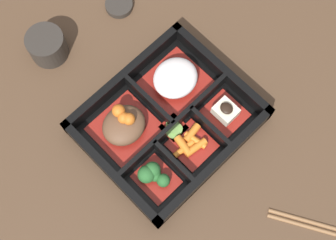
% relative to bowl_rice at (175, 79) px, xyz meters
% --- Properties ---
extents(ground_plane, '(3.00, 3.00, 0.00)m').
position_rel_bowl_rice_xyz_m(ground_plane, '(-0.06, -0.05, -0.03)').
color(ground_plane, '#4C3523').
extents(bento_base, '(0.28, 0.24, 0.01)m').
position_rel_bowl_rice_xyz_m(bento_base, '(-0.06, -0.05, -0.03)').
color(bento_base, black).
rests_on(bento_base, ground_plane).
extents(bento_rim, '(0.28, 0.24, 0.04)m').
position_rel_bowl_rice_xyz_m(bento_rim, '(-0.06, -0.05, -0.01)').
color(bento_rim, black).
rests_on(bento_rim, ground_plane).
extents(bowl_stew, '(0.11, 0.10, 0.05)m').
position_rel_bowl_rice_xyz_m(bowl_stew, '(-0.13, 0.00, -0.00)').
color(bowl_stew, maroon).
rests_on(bowl_stew, bento_base).
extents(bowl_rice, '(0.11, 0.10, 0.04)m').
position_rel_bowl_rice_xyz_m(bowl_rice, '(0.00, 0.00, 0.00)').
color(bowl_rice, maroon).
rests_on(bowl_rice, bento_base).
extents(bowl_greens, '(0.06, 0.07, 0.04)m').
position_rel_bowl_rice_xyz_m(bowl_greens, '(-0.15, -0.10, -0.00)').
color(bowl_greens, maroon).
rests_on(bowl_greens, bento_base).
extents(bowl_carrots, '(0.07, 0.07, 0.02)m').
position_rel_bowl_rice_xyz_m(bowl_carrots, '(-0.06, -0.10, -0.01)').
color(bowl_carrots, maroon).
rests_on(bowl_carrots, bento_base).
extents(bowl_tofu, '(0.06, 0.07, 0.04)m').
position_rel_bowl_rice_xyz_m(bowl_tofu, '(0.02, -0.11, -0.01)').
color(bowl_tofu, maroon).
rests_on(bowl_tofu, bento_base).
extents(bowl_pickles, '(0.04, 0.04, 0.01)m').
position_rel_bowl_rice_xyz_m(bowl_pickles, '(-0.07, -0.06, -0.01)').
color(bowl_pickles, maroon).
rests_on(bowl_pickles, bento_base).
extents(tea_cup, '(0.07, 0.07, 0.05)m').
position_rel_bowl_rice_xyz_m(tea_cup, '(-0.12, 0.22, -0.00)').
color(tea_cup, '#2D2823').
rests_on(tea_cup, ground_plane).
extents(chopsticks, '(0.11, 0.18, 0.01)m').
position_rel_bowl_rice_xyz_m(chopsticks, '(-0.00, -0.37, -0.03)').
color(chopsticks, brown).
rests_on(chopsticks, ground_plane).
extents(sauce_dish, '(0.05, 0.05, 0.01)m').
position_rel_bowl_rice_xyz_m(sauce_dish, '(0.04, 0.20, -0.02)').
color(sauce_dish, '#2D2823').
rests_on(sauce_dish, ground_plane).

